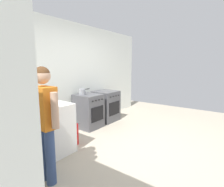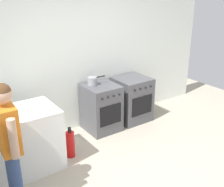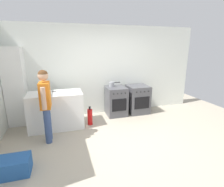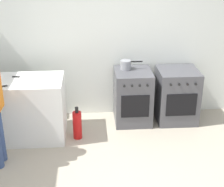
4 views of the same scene
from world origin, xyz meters
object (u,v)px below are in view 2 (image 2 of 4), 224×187
knife_carving (11,110)px  fire_extinguisher (70,144)px  pot (92,81)px  oven_left (101,108)px  oven_right (132,99)px  knife_chef (8,121)px  person (9,139)px

knife_carving → fire_extinguisher: knife_carving is taller
pot → knife_carving: pot is taller
oven_left → oven_right: 0.70m
knife_chef → person: person is taller
oven_left → pot: bearing=137.9°
knife_chef → person: size_ratio=0.19×
pot → knife_carving: (-1.51, -0.38, -0.02)m
knife_chef → fire_extinguisher: 1.11m
knife_chef → person: bearing=-104.8°
oven_left → person: (-1.86, -1.05, 0.49)m
knife_carving → fire_extinguisher: size_ratio=0.66×
oven_left → fire_extinguisher: oven_left is taller
oven_right → knife_chef: bearing=-166.7°
knife_carving → oven_right: bearing=6.8°
pot → knife_chef: pot is taller
oven_right → knife_carving: size_ratio=2.57×
oven_right → fire_extinguisher: oven_right is taller
person → oven_left: bearing=29.4°
oven_left → knife_carving: size_ratio=2.57×
knife_chef → fire_extinguisher: knife_chef is taller
knife_carving → person: size_ratio=0.21×
pot → person: (-1.76, -1.15, -0.01)m
oven_left → person: 2.19m
knife_carving → person: 0.81m
oven_left → oven_right: size_ratio=1.00×
oven_right → fire_extinguisher: size_ratio=1.70×
oven_right → fire_extinguisher: 1.66m
pot → fire_extinguisher: (-0.76, -0.58, -0.71)m
oven_right → knife_carving: (-2.32, -0.28, 0.48)m
oven_right → fire_extinguisher: (-1.57, -0.48, -0.21)m
knife_carving → knife_chef: size_ratio=1.10×
oven_left → fire_extinguisher: 1.01m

